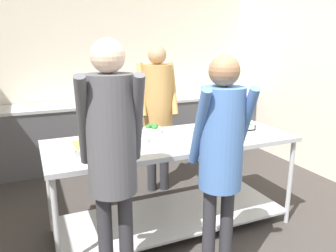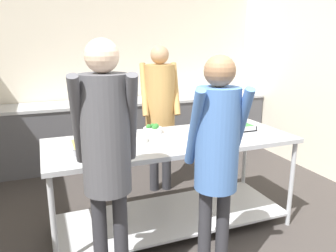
{
  "view_description": "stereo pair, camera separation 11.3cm",
  "coord_description": "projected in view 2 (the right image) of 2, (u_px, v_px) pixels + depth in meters",
  "views": [
    {
      "loc": [
        -1.24,
        -1.15,
        1.78
      ],
      "look_at": [
        -0.03,
        1.61,
        1.01
      ],
      "focal_mm": 35.0,
      "sensor_mm": 36.0,
      "label": 1
    },
    {
      "loc": [
        -1.13,
        -1.2,
        1.78
      ],
      "look_at": [
        -0.03,
        1.61,
        1.01
      ],
      "focal_mm": 35.0,
      "sensor_mm": 36.0,
      "label": 2
    }
  ],
  "objects": [
    {
      "name": "wall_right",
      "position": [
        332.0,
        79.0,
        4.24
      ],
      "size": [
        0.06,
        4.11,
        2.65
      ],
      "color": "beige",
      "rests_on": "ground_plane"
    },
    {
      "name": "broccoli_bowl",
      "position": [
        153.0,
        129.0,
        3.24
      ],
      "size": [
        0.19,
        0.19,
        0.09
      ],
      "color": "silver",
      "rests_on": "serving_counter"
    },
    {
      "name": "water_bottle",
      "position": [
        122.0,
        94.0,
        4.92
      ],
      "size": [
        0.07,
        0.07,
        0.22
      ],
      "color": "silver",
      "rests_on": "back_counter"
    },
    {
      "name": "serving_tray_roast",
      "position": [
        96.0,
        145.0,
        2.77
      ],
      "size": [
        0.41,
        0.32,
        0.05
      ],
      "color": "#ADAFB5",
      "rests_on": "serving_counter"
    },
    {
      "name": "wall_rear",
      "position": [
        116.0,
        72.0,
        5.19
      ],
      "size": [
        4.86,
        0.06,
        2.65
      ],
      "color": "beige",
      "rests_on": "ground_plane"
    },
    {
      "name": "guest_serving_left",
      "position": [
        217.0,
        148.0,
        2.26
      ],
      "size": [
        0.45,
        0.39,
        1.71
      ],
      "color": "#2D2D33",
      "rests_on": "ground_plane"
    },
    {
      "name": "sauce_pan",
      "position": [
        190.0,
        131.0,
        3.19
      ],
      "size": [
        0.38,
        0.24,
        0.07
      ],
      "color": "#ADAFB5",
      "rests_on": "serving_counter"
    },
    {
      "name": "cook_behind_counter",
      "position": [
        160.0,
        103.0,
        3.83
      ],
      "size": [
        0.49,
        0.41,
        1.75
      ],
      "color": "#2D2D33",
      "rests_on": "ground_plane"
    },
    {
      "name": "serving_counter",
      "position": [
        172.0,
        169.0,
        3.12
      ],
      "size": [
        2.3,
        0.89,
        0.91
      ],
      "color": "#ADAFB5",
      "rests_on": "ground_plane"
    },
    {
      "name": "back_counter",
      "position": [
        123.0,
        130.0,
        5.07
      ],
      "size": [
        4.7,
        0.65,
        0.93
      ],
      "color": "#4C4C51",
      "rests_on": "ground_plane"
    },
    {
      "name": "serving_tray_vegetables",
      "position": [
        230.0,
        127.0,
        3.36
      ],
      "size": [
        0.46,
        0.29,
        0.05
      ],
      "color": "#ADAFB5",
      "rests_on": "serving_counter"
    },
    {
      "name": "guest_serving_right",
      "position": [
        106.0,
        146.0,
        2.1
      ],
      "size": [
        0.46,
        0.4,
        1.81
      ],
      "color": "#2D2D33",
      "rests_on": "ground_plane"
    },
    {
      "name": "plate_stack",
      "position": [
        135.0,
        139.0,
        2.95
      ],
      "size": [
        0.24,
        0.24,
        0.05
      ],
      "color": "white",
      "rests_on": "serving_counter"
    }
  ]
}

